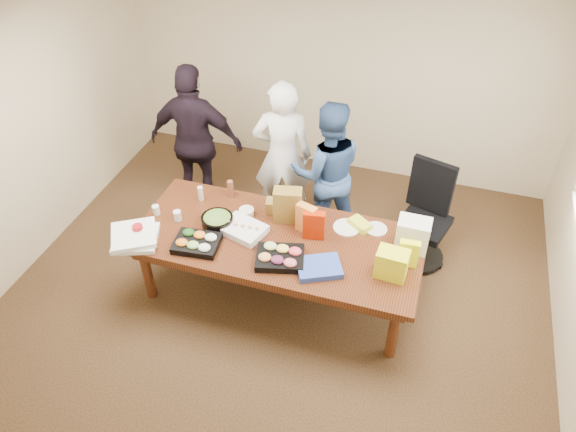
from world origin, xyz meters
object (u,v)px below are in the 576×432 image
(office_chair, at_px, (424,221))
(person_right, at_px, (327,172))
(sheet_cake, at_px, (243,229))
(salad_bowl, at_px, (217,221))
(conference_table, at_px, (278,266))
(person_center, at_px, (283,156))

(office_chair, height_order, person_right, person_right)
(sheet_cake, height_order, salad_bowl, salad_bowl)
(salad_bowl, bearing_deg, conference_table, -1.08)
(conference_table, bearing_deg, person_center, 105.46)
(conference_table, bearing_deg, office_chair, 34.81)
(person_right, bearing_deg, sheet_cake, 42.80)
(conference_table, relative_size, person_center, 1.54)
(conference_table, height_order, salad_bowl, salad_bowl)
(person_right, distance_m, salad_bowl, 1.37)
(conference_table, distance_m, person_center, 1.31)
(conference_table, height_order, person_center, person_center)
(person_center, bearing_deg, office_chair, 159.33)
(conference_table, relative_size, sheet_cake, 6.63)
(salad_bowl, bearing_deg, person_right, 51.94)
(office_chair, height_order, sheet_cake, office_chair)
(person_center, distance_m, sheet_cake, 1.17)
(person_center, height_order, sheet_cake, person_center)
(sheet_cake, bearing_deg, salad_bowl, -168.28)
(office_chair, relative_size, salad_bowl, 3.55)
(person_right, bearing_deg, conference_table, 58.86)
(person_center, distance_m, salad_bowl, 1.18)
(office_chair, bearing_deg, sheet_cake, -134.19)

